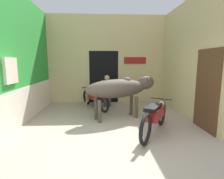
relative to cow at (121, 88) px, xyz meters
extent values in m
plane|color=tan|center=(-0.37, -1.81, -0.95)|extent=(30.00, 30.00, 0.00)
cube|color=green|center=(-2.94, 0.19, 0.90)|extent=(0.18, 4.00, 3.71)
cube|color=silver|center=(-2.84, 0.19, -0.43)|extent=(0.03, 4.00, 1.04)
cube|color=silver|center=(-2.82, -0.93, 0.61)|extent=(0.08, 0.56, 0.64)
cube|color=#D1BC84|center=(-0.37, 2.28, 2.02)|extent=(4.97, 0.18, 1.48)
cube|color=#D1BC84|center=(-1.99, 2.28, 0.16)|extent=(1.73, 0.18, 2.23)
cube|color=#D1BC84|center=(1.11, 2.28, 0.16)|extent=(2.00, 0.18, 2.23)
cube|color=black|center=(-0.51, 2.64, 0.16)|extent=(1.24, 0.90, 2.23)
cube|color=maroon|center=(0.84, 2.17, 0.87)|extent=(0.95, 0.03, 0.27)
cube|color=#D1BC84|center=(2.21, 0.19, 0.90)|extent=(0.18, 4.00, 3.71)
cube|color=#51331E|center=(2.10, -1.09, 0.10)|extent=(0.05, 1.00, 2.10)
ellipsoid|color=#4C4238|center=(-0.14, -0.05, 0.00)|extent=(2.08, 1.24, 0.58)
ellipsoid|color=#4C4238|center=(0.19, 0.07, 0.24)|extent=(0.34, 0.32, 0.21)
cylinder|color=#4C4238|center=(0.73, 0.26, 0.05)|extent=(0.45, 0.38, 0.38)
ellipsoid|color=#4C4238|center=(0.87, 0.31, 0.14)|extent=(0.67, 0.54, 0.43)
cylinder|color=#4C4238|center=(-1.03, -0.36, -0.21)|extent=(0.14, 0.08, 0.61)
cylinder|color=#4C4238|center=(0.39, 0.32, -0.61)|extent=(0.11, 0.11, 0.68)
cylinder|color=#4C4238|center=(0.50, 0.00, -0.61)|extent=(0.11, 0.11, 0.68)
cylinder|color=#4C4238|center=(-0.77, -0.10, -0.61)|extent=(0.11, 0.11, 0.68)
cylinder|color=#4C4238|center=(-0.66, -0.41, -0.61)|extent=(0.11, 0.11, 0.68)
cone|color=#473D33|center=(0.78, 0.44, 0.30)|extent=(0.11, 0.14, 0.17)
cone|color=#473D33|center=(0.88, 0.15, 0.30)|extent=(0.11, 0.14, 0.17)
torus|color=black|center=(0.34, -1.85, -0.61)|extent=(0.44, 0.62, 0.69)
torus|color=black|center=(1.10, -0.68, -0.61)|extent=(0.44, 0.62, 0.69)
cube|color=maroon|center=(0.72, -1.27, -0.43)|extent=(0.65, 0.80, 0.28)
cube|color=black|center=(0.61, -1.44, -0.25)|extent=(0.55, 0.66, 0.09)
cylinder|color=black|center=(1.01, -0.81, -0.17)|extent=(0.50, 0.34, 0.03)
sphere|color=silver|center=(1.07, -0.73, -0.33)|extent=(0.15, 0.15, 0.15)
torus|color=black|center=(-0.52, 0.62, -0.63)|extent=(0.39, 0.60, 0.65)
torus|color=black|center=(-1.23, 1.86, -0.63)|extent=(0.39, 0.60, 0.65)
cube|color=maroon|center=(-0.87, 1.24, -0.46)|extent=(0.63, 0.82, 0.28)
cube|color=black|center=(-0.77, 1.05, -0.28)|extent=(0.53, 0.67, 0.09)
cylinder|color=black|center=(-1.15, 1.72, -0.21)|extent=(0.52, 0.31, 0.03)
sphere|color=silver|center=(-1.20, 1.81, -0.36)|extent=(0.15, 0.15, 0.15)
cube|color=#3D3842|center=(-0.38, 1.44, -0.72)|extent=(0.30, 0.14, 0.47)
cube|color=#3D3842|center=(-0.38, 1.53, -0.43)|extent=(0.30, 0.32, 0.11)
cube|color=navy|center=(-0.38, 1.60, -0.17)|extent=(0.43, 0.20, 0.52)
sphere|color=tan|center=(-0.38, 1.60, 0.19)|extent=(0.21, 0.21, 0.21)
cylinder|color=#2856B2|center=(-0.82, 1.59, -0.73)|extent=(0.21, 0.21, 0.44)
cylinder|color=#2856B2|center=(-0.82, 1.59, -0.50)|extent=(0.30, 0.30, 0.04)
camera|label=1|loc=(-0.58, -5.36, 0.82)|focal=28.00mm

